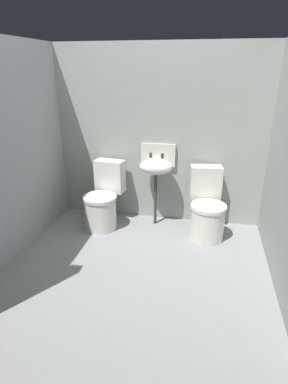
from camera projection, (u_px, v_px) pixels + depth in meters
name	position (u px, v px, depth m)	size (l,w,h in m)	color
ground_plane	(138.00, 272.00, 3.10)	(2.93, 2.75, 0.08)	gray
wall_back	(159.00, 137.00, 3.80)	(2.93, 0.10, 2.12)	#969E94
wall_left	(7.00, 155.00, 3.02)	(0.10, 2.55, 2.12)	#8E979B
toilet_left	(103.00, 201.00, 3.83)	(0.46, 0.64, 0.78)	silver
toilet_right	(207.00, 210.00, 3.59)	(0.48, 0.65, 0.78)	silver
sink	(156.00, 166.00, 3.72)	(0.42, 0.35, 0.99)	#323936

